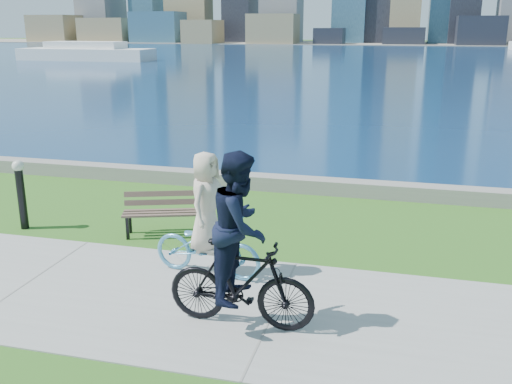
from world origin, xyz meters
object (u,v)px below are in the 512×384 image
bollard_lamp (21,190)px  cyclist_woman (207,230)px  park_bench (165,209)px  cyclist_man (240,256)px

bollard_lamp → cyclist_woman: cyclist_woman is taller
park_bench → cyclist_woman: size_ratio=0.82×
cyclist_man → bollard_lamp: bearing=64.3°
bollard_lamp → cyclist_woman: size_ratio=0.69×
bollard_lamp → cyclist_man: cyclist_man is taller
cyclist_woman → cyclist_man: bearing=-139.2°
park_bench → cyclist_man: bearing=-70.7°
cyclist_man → cyclist_woman: bearing=35.0°
cyclist_woman → bollard_lamp: bearing=81.2°
park_bench → bollard_lamp: 2.92m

